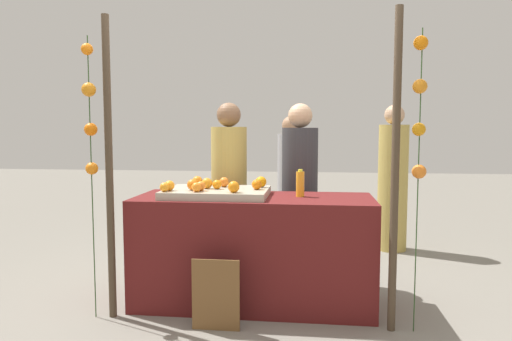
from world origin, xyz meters
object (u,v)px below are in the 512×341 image
object	(u,v)px
vendor_left	(229,198)
vendor_right	(300,199)
orange_0	(193,185)
juice_bottle	(300,184)
chalkboard_sign	(216,296)
orange_1	(207,183)
stall_counter	(254,250)

from	to	relation	value
vendor_left	vendor_right	size ratio (longest dim) A/B	1.01
vendor_right	orange_0	bearing A→B (deg)	-136.91
juice_bottle	chalkboard_sign	bearing A→B (deg)	-134.22
juice_bottle	orange_1	bearing A→B (deg)	-176.54
stall_counter	vendor_left	xyz separation A→B (m)	(-0.31, 0.62, 0.34)
chalkboard_sign	vendor_left	size ratio (longest dim) A/B	0.31
stall_counter	vendor_left	size ratio (longest dim) A/B	1.14
chalkboard_sign	orange_0	bearing A→B (deg)	122.43
orange_0	juice_bottle	bearing A→B (deg)	11.15
orange_1	chalkboard_sign	bearing A→B (deg)	-71.75
orange_0	vendor_left	distance (m)	0.79
chalkboard_sign	orange_1	bearing A→B (deg)	108.25
stall_counter	vendor_left	distance (m)	0.78
orange_1	vendor_right	distance (m)	1.01
vendor_left	vendor_right	distance (m)	0.67
stall_counter	vendor_left	world-z (taller)	vendor_left
orange_0	vendor_right	distance (m)	1.16
orange_1	vendor_right	world-z (taller)	vendor_right
juice_bottle	vendor_left	xyz separation A→B (m)	(-0.69, 0.58, -0.21)
stall_counter	vendor_right	xyz separation A→B (m)	(0.35, 0.66, 0.33)
stall_counter	chalkboard_sign	xyz separation A→B (m)	(-0.21, -0.55, -0.19)
orange_1	vendor_left	distance (m)	0.66
orange_1	chalkboard_sign	xyz separation A→B (m)	(0.18, -0.55, -0.74)
orange_1	vendor_right	bearing A→B (deg)	41.53
chalkboard_sign	vendor_right	xyz separation A→B (m)	(0.56, 1.20, 0.53)
chalkboard_sign	vendor_left	distance (m)	1.29
orange_0	vendor_left	size ratio (longest dim) A/B	0.05
stall_counter	orange_1	world-z (taller)	orange_1
juice_bottle	orange_0	bearing A→B (deg)	-168.85
orange_0	stall_counter	bearing A→B (deg)	14.08
stall_counter	orange_1	xyz separation A→B (m)	(-0.39, 0.00, 0.55)
orange_0	juice_bottle	world-z (taller)	juice_bottle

